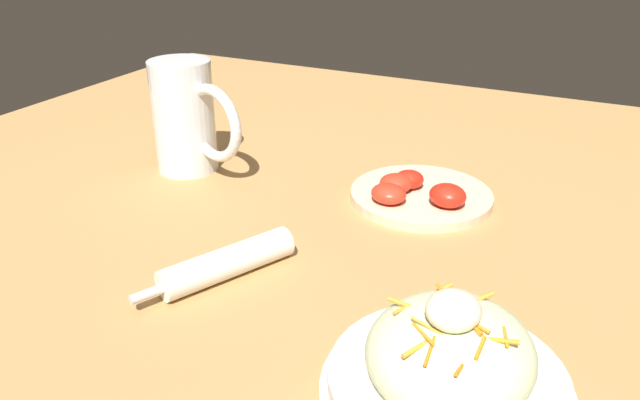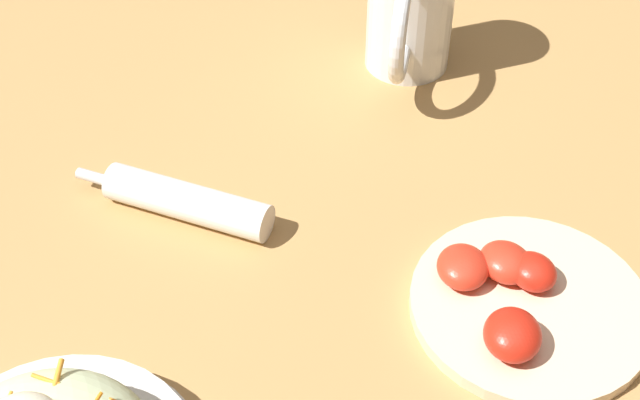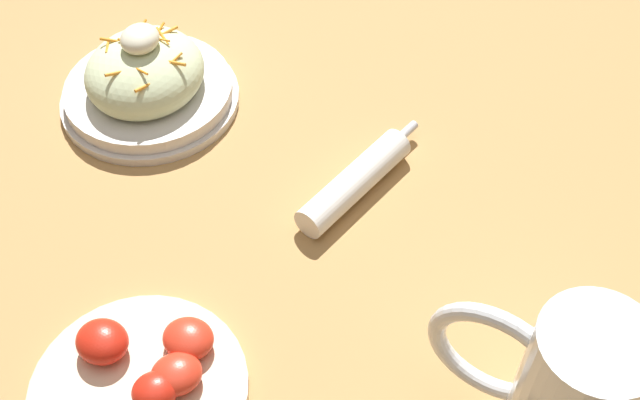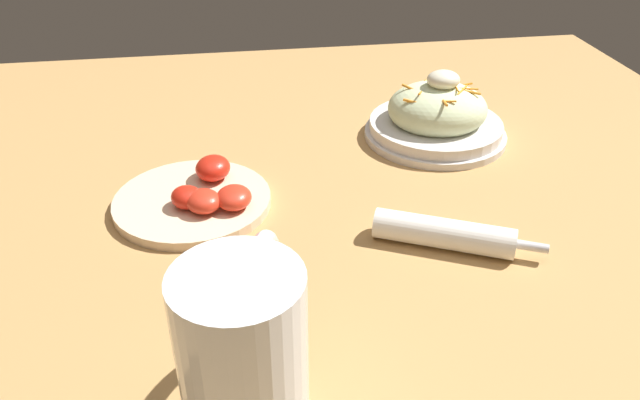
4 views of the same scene
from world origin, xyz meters
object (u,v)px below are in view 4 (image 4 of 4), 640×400
(beer_mug, at_px, (247,372))
(tomato_plate, at_px, (198,197))
(salad_plate, at_px, (437,117))
(napkin_roll, at_px, (444,232))

(beer_mug, bearing_deg, tomato_plate, 97.22)
(salad_plate, bearing_deg, beer_mug, -122.03)
(salad_plate, distance_m, beer_mug, 0.58)
(beer_mug, relative_size, tomato_plate, 0.86)
(tomato_plate, bearing_deg, beer_mug, -82.78)
(salad_plate, height_order, tomato_plate, salad_plate)
(tomato_plate, bearing_deg, salad_plate, 21.65)
(beer_mug, height_order, tomato_plate, beer_mug)
(napkin_roll, height_order, tomato_plate, tomato_plate)
(napkin_roll, bearing_deg, tomato_plate, 155.23)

